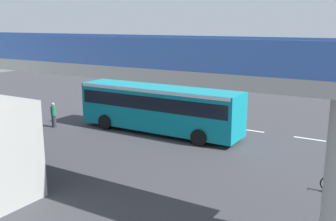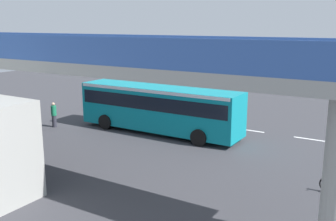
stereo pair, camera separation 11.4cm
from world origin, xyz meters
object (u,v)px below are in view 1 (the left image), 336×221
at_px(city_bus, 159,105).
at_px(pedestrian, 54,115).
at_px(parked_van, 3,114).
at_px(traffic_sign, 199,95).

distance_m(city_bus, pedestrian, 7.76).
distance_m(city_bus, parked_van, 10.85).
relative_size(city_bus, traffic_sign, 4.12).
height_order(city_bus, pedestrian, city_bus).
relative_size(parked_van, pedestrian, 2.68).
height_order(pedestrian, traffic_sign, traffic_sign).
xyz_separation_m(parked_van, traffic_sign, (-10.04, -10.07, 0.71)).
height_order(parked_van, pedestrian, parked_van).
xyz_separation_m(city_bus, traffic_sign, (-0.53, -4.89, 0.01)).
xyz_separation_m(pedestrian, traffic_sign, (-7.73, -7.62, 1.00)).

